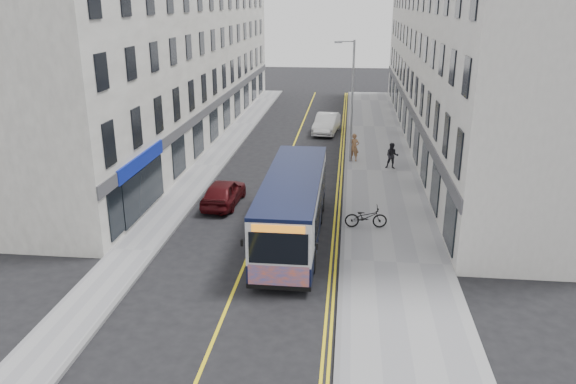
% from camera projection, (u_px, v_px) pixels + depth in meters
% --- Properties ---
extents(ground, '(140.00, 140.00, 0.00)m').
position_uv_depth(ground, '(252.00, 246.00, 24.96)').
color(ground, black).
rests_on(ground, ground).
extents(pavement_east, '(4.50, 64.00, 0.12)m').
position_uv_depth(pavement_east, '(381.00, 171.00, 35.58)').
color(pavement_east, gray).
rests_on(pavement_east, ground).
extents(pavement_west, '(2.00, 64.00, 0.12)m').
position_uv_depth(pavement_west, '(208.00, 166.00, 36.75)').
color(pavement_west, gray).
rests_on(pavement_west, ground).
extents(kerb_east, '(0.18, 64.00, 0.13)m').
position_uv_depth(kerb_east, '(346.00, 170.00, 35.81)').
color(kerb_east, slate).
rests_on(kerb_east, ground).
extents(kerb_west, '(0.18, 64.00, 0.13)m').
position_uv_depth(kerb_west, '(223.00, 166.00, 36.64)').
color(kerb_west, slate).
rests_on(kerb_west, ground).
extents(road_centre_line, '(0.12, 64.00, 0.01)m').
position_uv_depth(road_centre_line, '(284.00, 169.00, 36.25)').
color(road_centre_line, yellow).
rests_on(road_centre_line, ground).
extents(road_dbl_yellow_inner, '(0.10, 64.00, 0.01)m').
position_uv_depth(road_dbl_yellow_inner, '(339.00, 171.00, 35.88)').
color(road_dbl_yellow_inner, yellow).
rests_on(road_dbl_yellow_inner, ground).
extents(road_dbl_yellow_outer, '(0.10, 64.00, 0.01)m').
position_uv_depth(road_dbl_yellow_outer, '(342.00, 171.00, 35.86)').
color(road_dbl_yellow_outer, yellow).
rests_on(road_dbl_yellow_outer, ground).
extents(terrace_east, '(6.00, 46.00, 13.00)m').
position_uv_depth(terrace_east, '(452.00, 55.00, 41.40)').
color(terrace_east, silver).
rests_on(terrace_east, ground).
extents(terrace_west, '(6.00, 46.00, 13.00)m').
position_uv_depth(terrace_west, '(182.00, 52.00, 43.53)').
color(terrace_west, white).
rests_on(terrace_west, ground).
extents(streetlamp, '(1.32, 0.18, 8.00)m').
position_uv_depth(streetlamp, '(351.00, 97.00, 36.27)').
color(streetlamp, '#979AA0').
rests_on(streetlamp, ground).
extents(city_bus, '(2.47, 10.56, 3.07)m').
position_uv_depth(city_bus, '(293.00, 205.00, 25.06)').
color(city_bus, black).
rests_on(city_bus, ground).
extents(bicycle, '(2.04, 0.85, 1.05)m').
position_uv_depth(bicycle, '(366.00, 217.00, 26.51)').
color(bicycle, black).
rests_on(bicycle, pavement_east).
extents(pedestrian_near, '(0.76, 0.59, 1.84)m').
position_uv_depth(pedestrian_near, '(354.00, 147.00, 37.40)').
color(pedestrian_near, '#916441').
rests_on(pedestrian_near, pavement_east).
extents(pedestrian_far, '(0.86, 0.70, 1.67)m').
position_uv_depth(pedestrian_far, '(392.00, 156.00, 35.72)').
color(pedestrian_far, black).
rests_on(pedestrian_far, pavement_east).
extents(car_white, '(2.18, 4.95, 1.58)m').
position_uv_depth(car_white, '(327.00, 123.00, 45.85)').
color(car_white, silver).
rests_on(car_white, ground).
extents(car_maroon, '(1.90, 4.23, 1.41)m').
position_uv_depth(car_maroon, '(224.00, 192.00, 29.72)').
color(car_maroon, '#430B0E').
rests_on(car_maroon, ground).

